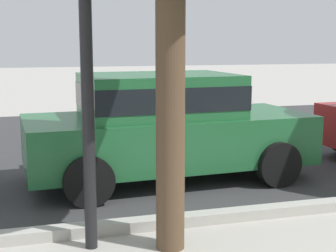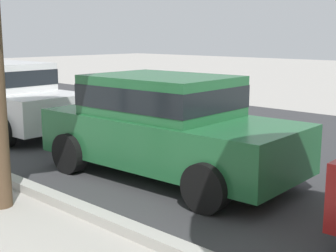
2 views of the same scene
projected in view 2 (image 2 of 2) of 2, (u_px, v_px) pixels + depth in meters
curb_stone at (155, 239)px, 4.95m from camera, size 60.00×0.20×0.12m
parked_car_white at (3, 95)px, 10.62m from camera, size 4.18×2.07×1.56m
parked_car_green at (166, 123)px, 7.22m from camera, size 4.18×2.07×1.56m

